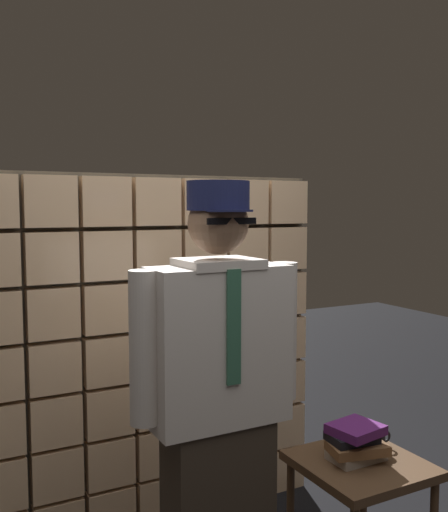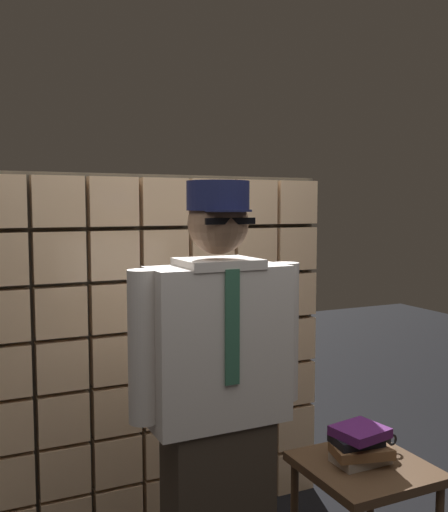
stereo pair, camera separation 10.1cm
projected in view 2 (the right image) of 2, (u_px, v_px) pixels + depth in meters
name	position (u px, v px, depth m)	size (l,w,h in m)	color
glass_block_wall	(164.00, 353.00, 3.02)	(1.88, 0.10, 1.88)	#E0B78C
standing_person	(218.00, 403.00, 2.21)	(0.71, 0.30, 1.79)	#382D23
side_table	(365.00, 481.00, 2.50)	(0.52, 0.52, 0.57)	#513823
book_stack	(360.00, 445.00, 2.49)	(0.28, 0.23, 0.16)	gray
coffee_mug	(383.00, 443.00, 2.59)	(0.13, 0.08, 0.09)	black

